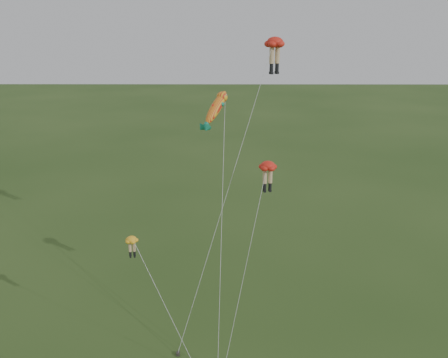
{
  "coord_description": "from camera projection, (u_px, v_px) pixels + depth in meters",
  "views": [
    {
      "loc": [
        1.09,
        -31.43,
        24.84
      ],
      "look_at": [
        0.93,
        6.0,
        12.26
      ],
      "focal_mm": 40.0,
      "sensor_mm": 36.0,
      "label": 1
    }
  ],
  "objects": [
    {
      "name": "fish_kite",
      "position": [
        216.0,
        109.0,
        38.04
      ],
      "size": [
        2.48,
        10.37,
        19.32
      ],
      "rotation": [
        0.72,
        0.0,
        -0.61
      ],
      "color": "yellow",
      "rests_on": "ground"
    },
    {
      "name": "legs_kite_red_mid",
      "position": [
        267.0,
        171.0,
        36.41
      ],
      "size": [
        4.23,
        6.56,
        14.53
      ],
      "rotation": [
        0.0,
        0.0,
        0.25
      ],
      "color": "red",
      "rests_on": "ground"
    },
    {
      "name": "legs_kite_red_high",
      "position": [
        274.0,
        48.0,
        39.67
      ],
      "size": [
        8.78,
        10.63,
        22.98
      ],
      "rotation": [
        0.0,
        0.0,
        0.44
      ],
      "color": "red",
      "rests_on": "ground"
    },
    {
      "name": "ground",
      "position": [
        211.0,
        358.0,
        37.71
      ],
      "size": [
        300.0,
        300.0,
        0.0
      ],
      "primitive_type": "plane",
      "color": "#264017",
      "rests_on": "ground"
    },
    {
      "name": "legs_kite_yellow",
      "position": [
        135.0,
        247.0,
        35.5
      ],
      "size": [
        5.29,
        3.14,
        9.72
      ],
      "rotation": [
        0.0,
        0.0,
        0.17
      ],
      "color": "yellow",
      "rests_on": "ground"
    }
  ]
}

